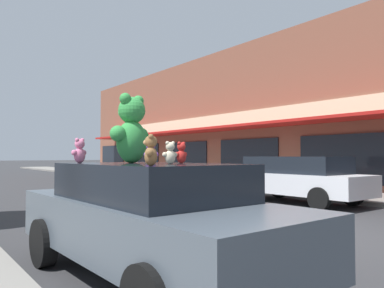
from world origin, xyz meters
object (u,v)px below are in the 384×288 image
Objects in this scene: teddy_bear_cream at (170,153)px; teddy_bear_brown at (151,151)px; teddy_bear_red at (181,153)px; plush_art_car at (149,217)px; parked_car_far_center at (296,178)px; teddy_bear_pink at (80,151)px; teddy_bear_giant at (131,130)px; teddy_bear_purple at (151,153)px.

teddy_bear_cream is 0.82m from teddy_bear_brown.
teddy_bear_brown is 1.07× the size of teddy_bear_red.
teddy_bear_brown is at bearing -121.67° from plush_art_car.
parked_car_far_center reaches higher than plush_art_car.
plush_art_car is at bearing 104.62° from teddy_bear_pink.
teddy_bear_brown is at bearing 47.33° from teddy_bear_cream.
plush_art_car is 0.89m from teddy_bear_red.
teddy_bear_giant is 0.72m from teddy_bear_red.
teddy_bear_brown reaches higher than parked_car_far_center.
teddy_bear_pink is (-0.60, 0.76, 0.81)m from plush_art_car.
teddy_bear_giant is 0.83m from teddy_bear_cream.
teddy_bear_cream reaches higher than parked_car_far_center.
teddy_bear_purple is at bearing -154.56° from parked_car_far_center.
teddy_bear_red is at bearing -152.67° from parked_car_far_center.
plush_art_car is at bearing -28.77° from teddy_bear_purple.
teddy_bear_cream is (0.01, -0.45, 0.78)m from plush_art_car.
plush_art_car is at bearing -85.43° from teddy_bear_cream.
teddy_bear_cream is at bearing 75.75° from teddy_bear_giant.
teddy_bear_pink is 1.19× the size of teddy_bear_red.
parked_car_far_center is (8.12, 4.57, -0.74)m from teddy_bear_brown.
teddy_bear_giant is 0.74m from teddy_bear_pink.
teddy_bear_pink reaches higher than parked_car_far_center.
plush_art_car is 16.26× the size of teddy_bear_purple.
teddy_bear_cream is (0.61, -1.21, -0.03)m from teddy_bear_pink.
teddy_bear_giant is 0.19× the size of parked_car_far_center.
parked_car_far_center is (7.62, 3.24, -1.03)m from teddy_bear_giant.
teddy_bear_purple reaches higher than plush_art_car.
teddy_bear_purple is at bearing -86.04° from plush_art_car.
teddy_bear_red is 0.06× the size of parked_car_far_center.
plush_art_car is 1.26m from teddy_bear_pink.
teddy_bear_pink is 1.21× the size of teddy_bear_purple.
teddy_bear_pink is 0.07× the size of parked_car_far_center.
parked_car_far_center is (7.53, 3.58, -0.73)m from teddy_bear_purple.
teddy_bear_purple is at bearing -25.49° from teddy_bear_red.
plush_art_car is 4.91× the size of teddy_bear_giant.
plush_art_car is at bearing 84.36° from teddy_bear_giant.
teddy_bear_red is (0.38, 0.31, 0.01)m from teddy_bear_cream.
teddy_bear_pink is at bearing -161.05° from parked_car_far_center.
teddy_bear_pink is 1.25× the size of teddy_bear_cream.
teddy_bear_giant is 1.45m from teddy_bear_brown.
teddy_bear_cream is at bearing 30.43° from teddy_bear_red.
teddy_bear_giant is 3.40× the size of teddy_bear_cream.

